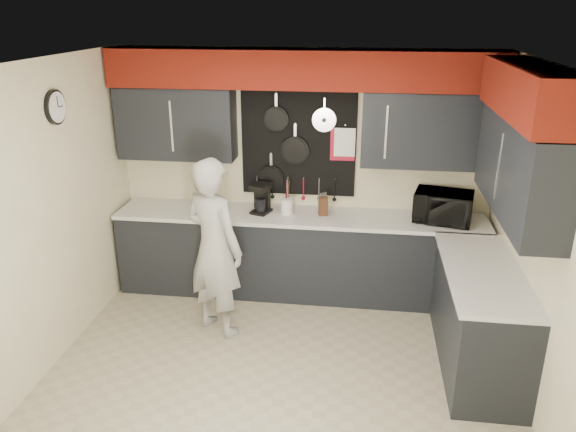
# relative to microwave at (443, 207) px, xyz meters

# --- Properties ---
(ground) EXTENTS (4.00, 4.00, 0.00)m
(ground) POSITION_rel_microwave_xyz_m (-1.47, -1.44, -1.08)
(ground) COLOR tan
(ground) RESTS_ON ground
(back_wall_assembly) EXTENTS (4.00, 0.36, 2.60)m
(back_wall_assembly) POSITION_rel_microwave_xyz_m (-1.46, 0.16, 0.93)
(back_wall_assembly) COLOR beige
(back_wall_assembly) RESTS_ON ground
(right_wall_assembly) EXTENTS (0.36, 3.50, 2.60)m
(right_wall_assembly) POSITION_rel_microwave_xyz_m (0.39, -1.18, 0.87)
(right_wall_assembly) COLOR beige
(right_wall_assembly) RESTS_ON ground
(left_wall_assembly) EXTENTS (0.05, 3.50, 2.60)m
(left_wall_assembly) POSITION_rel_microwave_xyz_m (-3.46, -1.42, 0.26)
(left_wall_assembly) COLOR beige
(left_wall_assembly) RESTS_ON ground
(base_cabinets) EXTENTS (3.95, 2.20, 0.92)m
(base_cabinets) POSITION_rel_microwave_xyz_m (-0.97, -0.31, -0.62)
(base_cabinets) COLOR black
(base_cabinets) RESTS_ON ground
(microwave) EXTENTS (0.64, 0.50, 0.31)m
(microwave) POSITION_rel_microwave_xyz_m (0.00, 0.00, 0.00)
(microwave) COLOR black
(microwave) RESTS_ON base_cabinets
(knife_block) EXTENTS (0.11, 0.11, 0.20)m
(knife_block) POSITION_rel_microwave_xyz_m (-1.22, 0.02, -0.06)
(knife_block) COLOR #371B11
(knife_block) RESTS_ON base_cabinets
(utensil_crock) EXTENTS (0.13, 0.13, 0.17)m
(utensil_crock) POSITION_rel_microwave_xyz_m (-1.60, 0.01, -0.07)
(utensil_crock) COLOR white
(utensil_crock) RESTS_ON base_cabinets
(coffee_maker) EXTENTS (0.23, 0.26, 0.32)m
(coffee_maker) POSITION_rel_microwave_xyz_m (-1.88, 0.02, 0.01)
(coffee_maker) COLOR black
(coffee_maker) RESTS_ON base_cabinets
(person) EXTENTS (0.76, 0.68, 1.74)m
(person) POSITION_rel_microwave_xyz_m (-2.16, -0.87, -0.21)
(person) COLOR #9A9A98
(person) RESTS_ON ground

